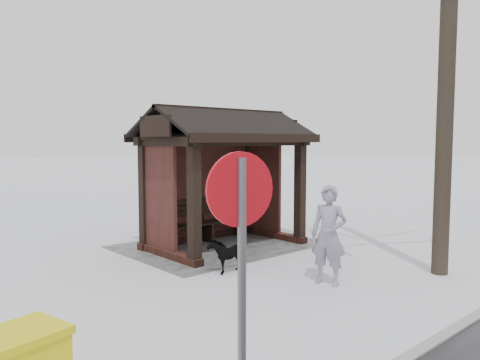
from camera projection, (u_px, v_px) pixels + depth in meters
name	position (u px, v px, depth m)	size (l,w,h in m)	color
ground	(225.00, 247.00, 10.50)	(120.00, 120.00, 0.00)	white
trampled_patch	(219.00, 245.00, 10.65)	(4.20, 3.20, 0.02)	gray
bus_shelter	(220.00, 150.00, 10.44)	(3.60, 2.40, 3.09)	#351B13
pedestrian	(329.00, 235.00, 7.68)	(0.60, 0.40, 1.65)	#91879E
dog	(228.00, 254.00, 8.48)	(0.34, 0.75, 0.63)	black
road_sign	(240.00, 234.00, 3.61)	(0.58, 0.15, 2.30)	slate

